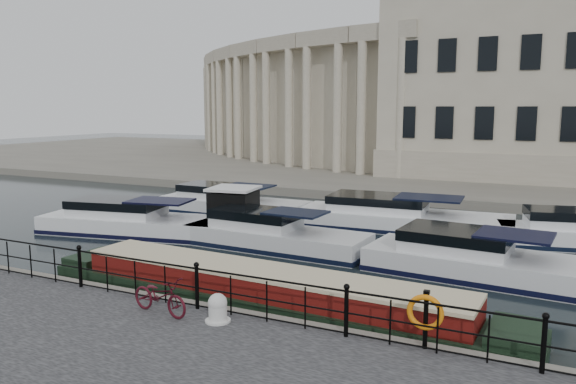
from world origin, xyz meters
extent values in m
plane|color=black|center=(0.00, 0.00, 0.00)|extent=(160.00, 160.00, 0.00)
cube|color=#6B665B|center=(0.00, 39.00, 0.28)|extent=(120.00, 42.00, 0.55)
cylinder|color=black|center=(-4.00, -2.25, 1.10)|extent=(0.10, 0.10, 1.10)
sphere|color=black|center=(-4.00, -2.25, 1.70)|extent=(0.14, 0.14, 0.14)
cylinder|color=black|center=(0.00, -2.25, 1.10)|extent=(0.10, 0.10, 1.10)
sphere|color=black|center=(0.00, -2.25, 1.70)|extent=(0.14, 0.14, 0.14)
cylinder|color=black|center=(4.00, -2.25, 1.10)|extent=(0.10, 0.10, 1.10)
sphere|color=black|center=(4.00, -2.25, 1.70)|extent=(0.14, 0.14, 0.14)
cylinder|color=black|center=(8.00, -2.25, 1.10)|extent=(0.10, 0.10, 1.10)
sphere|color=black|center=(8.00, -2.25, 1.70)|extent=(0.14, 0.14, 0.14)
cylinder|color=black|center=(0.00, -2.25, 1.60)|extent=(24.00, 0.05, 0.05)
cylinder|color=black|center=(0.00, -2.25, 1.10)|extent=(24.00, 0.04, 0.04)
cylinder|color=black|center=(0.00, -2.25, 0.63)|extent=(24.00, 0.04, 0.04)
cube|color=#ADA38C|center=(6.00, 33.00, 7.55)|extent=(20.00, 14.00, 14.00)
cube|color=#9E937F|center=(6.00, 33.00, 1.55)|extent=(20.30, 14.30, 2.00)
cube|color=#ADA38C|center=(-3.33, 29.02, 6.05)|extent=(5.73, 4.06, 11.00)
cube|color=#9E937F|center=(-3.76, 27.07, 10.95)|extent=(5.62, 2.73, 1.20)
cylinder|color=#ADA38C|center=(-2.28, 26.16, 5.45)|extent=(0.70, 0.70, 9.80)
cylinder|color=#ADA38C|center=(-5.49, 26.87, 5.45)|extent=(0.70, 0.70, 9.80)
cube|color=#ADA38C|center=(-8.29, 30.44, 6.05)|extent=(5.90, 4.56, 11.00)
cube|color=#9E937F|center=(-8.95, 28.56, 10.95)|extent=(5.62, 3.30, 1.20)
cylinder|color=#ADA38C|center=(-7.59, 27.47, 5.45)|extent=(0.70, 0.70, 9.80)
cylinder|color=#ADA38C|center=(-10.69, 28.56, 5.45)|extent=(0.70, 0.70, 9.80)
cube|color=#ADA38C|center=(-13.04, 32.44, 6.05)|extent=(5.99, 4.99, 11.00)
cube|color=#9E937F|center=(-13.92, 30.65, 10.95)|extent=(5.55, 3.83, 1.20)
cylinder|color=#ADA38C|center=(-12.70, 29.41, 5.45)|extent=(0.70, 0.70, 9.80)
cylinder|color=#ADA38C|center=(-15.65, 30.87, 5.45)|extent=(0.70, 0.70, 9.80)
cube|color=#ADA38C|center=(-17.52, 35.00, 6.05)|extent=(5.99, 5.36, 11.00)
cube|color=#9E937F|center=(-18.61, 33.33, 10.95)|extent=(5.40, 4.29, 1.20)
cylinder|color=#ADA38C|center=(-17.55, 31.95, 5.45)|extent=(0.70, 0.70, 9.80)
cylinder|color=#ADA38C|center=(-20.30, 33.75, 5.45)|extent=(0.70, 0.70, 9.80)
cube|color=#ADA38C|center=(-21.66, 38.07, 6.05)|extent=(5.91, 5.64, 11.00)
cube|color=#9E937F|center=(-22.94, 36.54, 10.95)|extent=(5.16, 4.70, 1.20)
cylinder|color=#ADA38C|center=(-22.05, 35.05, 5.45)|extent=(0.70, 0.70, 9.80)
cylinder|color=#ADA38C|center=(-24.57, 37.16, 5.45)|extent=(0.70, 0.70, 9.80)
cube|color=#ADA38C|center=(-25.40, 41.62, 6.05)|extent=(5.74, 5.85, 11.00)
cube|color=#9E937F|center=(-26.86, 40.25, 10.95)|extent=(4.86, 5.04, 1.20)
cylinder|color=#ADA38C|center=(-26.15, 38.67, 5.45)|extent=(0.70, 0.70, 9.80)
cylinder|color=#ADA38C|center=(-28.40, 41.06, 5.45)|extent=(0.70, 0.70, 9.80)
cube|color=#ADA38C|center=(-28.69, 45.59, 6.05)|extent=(5.49, 5.97, 11.00)
cube|color=#9E937F|center=(-30.30, 44.41, 10.95)|extent=(4.48, 5.30, 1.20)
cylinder|color=#ADA38C|center=(-29.79, 42.75, 5.45)|extent=(0.70, 0.70, 9.80)
cylinder|color=#ADA38C|center=(-31.73, 45.40, 5.45)|extent=(0.70, 0.70, 9.80)
cube|color=#ADA38C|center=(-31.48, 49.93, 6.05)|extent=(5.16, 6.00, 11.00)
cube|color=#9E937F|center=(-33.23, 48.95, 10.95)|extent=(4.04, 5.49, 1.20)
cylinder|color=#ADA38C|center=(-32.92, 47.24, 5.45)|extent=(0.70, 0.70, 9.80)
cylinder|color=#ADA38C|center=(-34.53, 50.10, 5.45)|extent=(0.70, 0.70, 9.80)
cube|color=#ADA38C|center=(-33.74, 54.56, 6.05)|extent=(4.76, 5.95, 11.00)
cube|color=#9E937F|center=(-35.58, 53.80, 10.95)|extent=(3.54, 5.60, 1.20)
cylinder|color=#ADA38C|center=(-35.48, 52.07, 5.45)|extent=(0.70, 0.70, 9.80)
cylinder|color=#ADA38C|center=(-36.74, 55.10, 5.45)|extent=(0.70, 0.70, 9.80)
imported|color=#440C16|center=(-0.61, -2.95, 1.02)|extent=(1.85, 0.88, 0.93)
cylinder|color=silver|center=(0.94, -2.76, 0.78)|extent=(0.44, 0.44, 0.46)
sphere|color=silver|center=(0.94, -2.76, 1.01)|extent=(0.46, 0.46, 0.46)
cylinder|color=silver|center=(0.94, -2.76, 0.57)|extent=(0.62, 0.62, 0.04)
cylinder|color=black|center=(5.72, -2.10, 1.17)|extent=(0.10, 0.10, 1.23)
cube|color=black|center=(5.72, -2.10, 1.78)|extent=(0.12, 0.12, 0.08)
torus|color=orange|center=(5.72, -2.18, 1.37)|extent=(0.78, 0.12, 0.78)
cube|color=black|center=(0.89, -0.37, 0.10)|extent=(14.52, 2.63, 0.87)
cube|color=#5F100D|center=(0.89, -0.37, 0.75)|extent=(11.62, 2.20, 0.67)
cube|color=beige|center=(0.89, -0.37, 1.15)|extent=(11.62, 2.26, 0.10)
cube|color=#6B665B|center=(-4.85, 7.50, 0.05)|extent=(3.03, 2.65, 0.23)
cube|color=black|center=(-4.85, 7.50, 1.10)|extent=(2.07, 2.07, 1.63)
cube|color=white|center=(-4.85, 7.50, 2.05)|extent=(2.27, 2.27, 0.11)
cube|color=white|center=(-8.62, 5.60, 0.20)|extent=(9.21, 4.22, 1.20)
cube|color=black|center=(-8.62, 5.60, 0.12)|extent=(9.30, 4.26, 0.18)
cube|color=white|center=(-9.66, 5.40, 1.05)|extent=(4.32, 2.84, 0.90)
cube|color=black|center=(-7.57, 5.79, 1.55)|extent=(2.96, 2.29, 0.08)
cube|color=silver|center=(-1.96, 5.95, 0.20)|extent=(7.61, 2.70, 1.20)
cube|color=black|center=(-1.96, 5.95, 0.12)|extent=(7.69, 2.73, 0.18)
cube|color=silver|center=(-2.87, 5.98, 1.05)|extent=(3.46, 2.10, 0.90)
cube|color=black|center=(-1.06, 5.91, 1.55)|extent=(2.32, 1.77, 0.08)
cube|color=white|center=(6.00, 5.57, 0.20)|extent=(7.85, 3.38, 1.20)
cube|color=black|center=(6.00, 5.57, 0.12)|extent=(7.93, 3.41, 0.18)
cube|color=white|center=(5.08, 5.65, 1.05)|extent=(3.61, 2.54, 0.90)
cube|color=black|center=(6.91, 5.50, 1.55)|extent=(2.44, 2.12, 0.08)
cube|color=white|center=(-7.40, 11.50, 0.20)|extent=(8.18, 2.58, 1.20)
cube|color=black|center=(-7.40, 11.50, 0.12)|extent=(8.26, 2.60, 0.18)
cube|color=white|center=(-8.38, 11.50, 1.05)|extent=(3.68, 2.11, 0.90)
cube|color=black|center=(-6.41, 11.50, 1.55)|extent=(2.46, 1.80, 0.08)
cube|color=white|center=(1.69, 11.73, 0.20)|extent=(9.85, 3.54, 1.20)
cube|color=black|center=(1.69, 11.73, 0.12)|extent=(9.95, 3.58, 0.18)
cube|color=white|center=(0.53, 11.66, 1.05)|extent=(4.49, 2.70, 0.90)
cube|color=black|center=(2.86, 11.79, 1.55)|extent=(3.02, 2.26, 0.08)
cube|color=white|center=(8.41, 11.40, 1.05)|extent=(3.25, 2.41, 0.90)
camera|label=1|loc=(8.03, -13.52, 5.63)|focal=35.00mm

